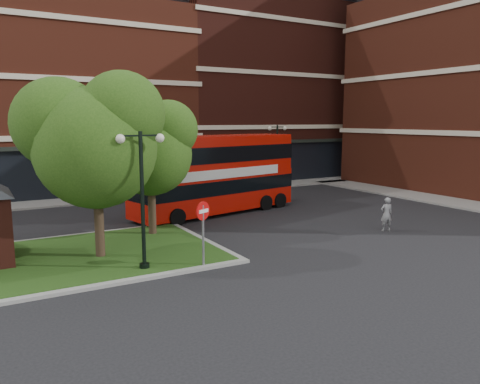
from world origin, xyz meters
TOP-DOWN VIEW (x-y plane):
  - ground at (0.00, 0.00)m, footprint 120.00×120.00m
  - pavement_far at (0.00, 16.50)m, footprint 44.00×3.00m
  - pavement_side at (16.50, 2.00)m, footprint 3.00×28.00m
  - terrace_far_left at (-8.00, 24.00)m, footprint 26.00×12.00m
  - terrace_far_right at (14.00, 24.00)m, footprint 18.00×12.00m
  - traffic_island at (-8.00, 3.00)m, footprint 12.60×7.60m
  - tree_island_west at (-6.60, 2.58)m, footprint 5.40×4.71m
  - tree_island_east at (-3.58, 5.06)m, footprint 4.46×3.90m
  - lamp_island at (-5.50, 0.20)m, footprint 1.72×0.36m
  - lamp_far_left at (2.00, 14.50)m, footprint 1.72×0.36m
  - lamp_far_right at (10.00, 14.50)m, footprint 1.72×0.36m
  - bus at (1.55, 8.39)m, footprint 10.61×4.42m
  - woman at (6.79, 0.33)m, footprint 0.70×0.58m
  - car_silver at (0.30, 14.50)m, footprint 4.44×1.87m
  - car_white at (8.60, 16.00)m, footprint 4.01×1.56m
  - no_entry_sign at (-3.50, -0.50)m, footprint 0.65×0.33m

SIDE VIEW (x-z plane):
  - ground at x=0.00m, z-range 0.00..0.00m
  - pavement_far at x=0.00m, z-range 0.00..0.12m
  - pavement_side at x=16.50m, z-range 0.00..0.12m
  - traffic_island at x=-8.00m, z-range -0.01..0.14m
  - car_white at x=8.60m, z-range 0.00..1.30m
  - car_silver at x=0.30m, z-range 0.00..1.50m
  - woman at x=6.79m, z-range 0.00..1.66m
  - no_entry_sign at x=-3.50m, z-range 0.53..3.01m
  - bus at x=1.55m, z-range 0.62..4.57m
  - lamp_island at x=-5.50m, z-range 0.33..5.33m
  - lamp_far_left at x=2.00m, z-range 0.33..5.33m
  - lamp_far_right at x=10.00m, z-range 0.33..5.33m
  - tree_island_east at x=-3.58m, z-range 1.10..7.39m
  - tree_island_west at x=-6.60m, z-range 1.19..8.40m
  - terrace_far_left at x=-8.00m, z-range 0.00..14.00m
  - terrace_far_right at x=14.00m, z-range 0.00..16.00m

